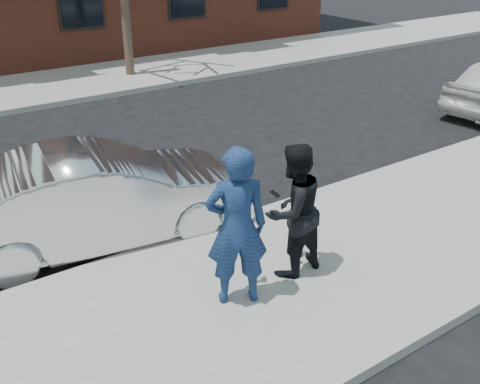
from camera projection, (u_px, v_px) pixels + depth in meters
ground at (174, 322)px, 6.78m from camera, size 100.00×100.00×0.00m
near_sidewalk at (184, 328)px, 6.56m from camera, size 50.00×3.50×0.15m
near_curb at (120, 259)px, 7.89m from camera, size 50.00×0.10×0.15m
silver_sedan at (99, 197)px, 8.20m from camera, size 4.58×2.13×1.45m
man_hoodie at (237, 227)px, 6.51m from camera, size 0.87×0.75×2.02m
man_peacoat at (293, 211)px, 7.12m from camera, size 0.93×0.75×1.80m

